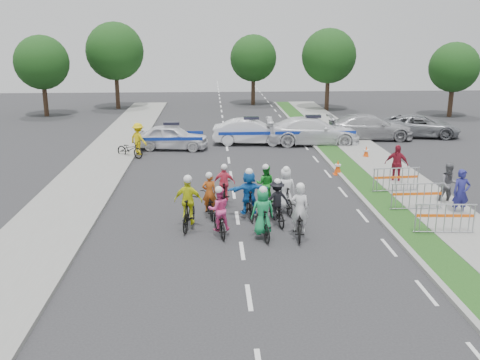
{
  "coord_description": "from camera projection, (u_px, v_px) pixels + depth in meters",
  "views": [
    {
      "loc": [
        -0.9,
        -15.24,
        6.52
      ],
      "look_at": [
        0.16,
        4.19,
        1.1
      ],
      "focal_mm": 40.0,
      "sensor_mm": 36.0,
      "label": 1
    }
  ],
  "objects": [
    {
      "name": "sidewalk_right",
      "position": [
        422.0,
        197.0,
        21.65
      ],
      "size": [
        2.4,
        60.0,
        0.13
      ],
      "primitive_type": "cube",
      "color": "gray",
      "rests_on": "ground"
    },
    {
      "name": "rider_0",
      "position": [
        299.0,
        219.0,
        17.42
      ],
      "size": [
        0.88,
        1.91,
        1.88
      ],
      "rotation": [
        0.0,
        0.0,
        3.01
      ],
      "color": "black",
      "rests_on": "ground"
    },
    {
      "name": "rider_3",
      "position": [
        189.0,
        208.0,
        18.13
      ],
      "size": [
        1.02,
        1.89,
        1.93
      ],
      "rotation": [
        0.0,
        0.0,
        2.97
      ],
      "color": "black",
      "rests_on": "ground"
    },
    {
      "name": "civilian_suv",
      "position": [
        419.0,
        126.0,
        34.16
      ],
      "size": [
        5.34,
        3.22,
        1.39
      ],
      "primitive_type": "imported",
      "rotation": [
        0.0,
        0.0,
        1.38
      ],
      "color": "gray",
      "rests_on": "ground"
    },
    {
      "name": "tree_4",
      "position": [
        253.0,
        58.0,
        48.2
      ],
      "size": [
        4.2,
        4.2,
        6.3
      ],
      "color": "#382619",
      "rests_on": "ground"
    },
    {
      "name": "barrier_2",
      "position": [
        396.0,
        181.0,
        22.09
      ],
      "size": [
        2.03,
        0.64,
        1.12
      ],
      "primitive_type": null,
      "rotation": [
        0.0,
        0.0,
        0.07
      ],
      "color": "#A5A8AD",
      "rests_on": "ground"
    },
    {
      "name": "marshal_hiviz",
      "position": [
        138.0,
        139.0,
        29.13
      ],
      "size": [
        1.28,
        1.22,
        1.74
      ],
      "primitive_type": "imported",
      "rotation": [
        0.0,
        0.0,
        2.44
      ],
      "color": "yellow",
      "rests_on": "ground"
    },
    {
      "name": "police_car_2",
      "position": [
        313.0,
        131.0,
        31.78
      ],
      "size": [
        5.63,
        2.52,
        1.6
      ],
      "primitive_type": "imported",
      "rotation": [
        0.0,
        0.0,
        1.52
      ],
      "color": "white",
      "rests_on": "ground"
    },
    {
      "name": "tree_2",
      "position": [
        454.0,
        67.0,
        41.38
      ],
      "size": [
        3.85,
        3.85,
        5.77
      ],
      "color": "#382619",
      "rests_on": "ground"
    },
    {
      "name": "parked_bike",
      "position": [
        130.0,
        149.0,
        28.52
      ],
      "size": [
        1.78,
        1.46,
        0.91
      ],
      "primitive_type": "imported",
      "rotation": [
        0.0,
        0.0,
        0.99
      ],
      "color": "black",
      "rests_on": "ground"
    },
    {
      "name": "rider_4",
      "position": [
        277.0,
        206.0,
        18.59
      ],
      "size": [
        1.01,
        1.72,
        1.68
      ],
      "rotation": [
        0.0,
        0.0,
        3.33
      ],
      "color": "black",
      "rests_on": "ground"
    },
    {
      "name": "rider_1",
      "position": [
        263.0,
        218.0,
        17.28
      ],
      "size": [
        0.83,
        1.77,
        1.8
      ],
      "rotation": [
        0.0,
        0.0,
        3.32
      ],
      "color": "black",
      "rests_on": "ground"
    },
    {
      "name": "tree_3",
      "position": [
        115.0,
        51.0,
        45.46
      ],
      "size": [
        4.9,
        4.9,
        7.35
      ],
      "color": "#382619",
      "rests_on": "ground"
    },
    {
      "name": "sidewalk_left",
      "position": [
        69.0,
        202.0,
        20.91
      ],
      "size": [
        3.0,
        60.0,
        0.13
      ],
      "primitive_type": "cube",
      "color": "gray",
      "rests_on": "ground"
    },
    {
      "name": "cone_1",
      "position": [
        366.0,
        152.0,
        28.27
      ],
      "size": [
        0.4,
        0.4,
        0.7
      ],
      "color": "#F24C0C",
      "rests_on": "ground"
    },
    {
      "name": "cone_0",
      "position": [
        338.0,
        167.0,
        25.16
      ],
      "size": [
        0.4,
        0.4,
        0.7
      ],
      "color": "#F24C0C",
      "rests_on": "ground"
    },
    {
      "name": "rider_2",
      "position": [
        219.0,
        216.0,
        17.6
      ],
      "size": [
        0.89,
        1.75,
        1.7
      ],
      "rotation": [
        0.0,
        0.0,
        3.33
      ],
      "color": "black",
      "rests_on": "ground"
    },
    {
      "name": "spectator_0",
      "position": [
        461.0,
        193.0,
        19.41
      ],
      "size": [
        0.64,
        0.42,
        1.73
      ],
      "primitive_type": "imported",
      "rotation": [
        0.0,
        0.0,
        -0.01
      ],
      "color": "navy",
      "rests_on": "ground"
    },
    {
      "name": "rider_9",
      "position": [
        224.0,
        189.0,
        20.64
      ],
      "size": [
        0.86,
        1.62,
        1.67
      ],
      "rotation": [
        0.0,
        0.0,
        3.05
      ],
      "color": "black",
      "rests_on": "ground"
    },
    {
      "name": "police_car_1",
      "position": [
        251.0,
        132.0,
        31.89
      ],
      "size": [
        4.63,
        1.95,
        1.49
      ],
      "primitive_type": "imported",
      "rotation": [
        0.0,
        0.0,
        1.49
      ],
      "color": "white",
      "rests_on": "ground"
    },
    {
      "name": "tree_0",
      "position": [
        42.0,
        63.0,
        41.53
      ],
      "size": [
        4.2,
        4.2,
        6.3
      ],
      "color": "#382619",
      "rests_on": "ground"
    },
    {
      "name": "rider_7",
      "position": [
        285.0,
        194.0,
        19.76
      ],
      "size": [
        0.83,
        1.77,
        1.8
      ],
      "rotation": [
        0.0,
        0.0,
        3.32
      ],
      "color": "black",
      "rests_on": "ground"
    },
    {
      "name": "curb_right",
      "position": [
        361.0,
        198.0,
        21.52
      ],
      "size": [
        0.2,
        60.0,
        0.12
      ],
      "primitive_type": "cube",
      "color": "gray",
      "rests_on": "ground"
    },
    {
      "name": "spectator_2",
      "position": [
        396.0,
        164.0,
        23.53
      ],
      "size": [
        1.1,
        0.88,
        1.75
      ],
      "primitive_type": "imported",
      "rotation": [
        0.0,
        0.0,
        -0.53
      ],
      "color": "maroon",
      "rests_on": "ground"
    },
    {
      "name": "rider_8",
      "position": [
        265.0,
        190.0,
        20.51
      ],
      "size": [
        0.87,
        1.74,
        1.7
      ],
      "rotation": [
        0.0,
        0.0,
        2.96
      ],
      "color": "black",
      "rests_on": "ground"
    },
    {
      "name": "civilian_sedan",
      "position": [
        370.0,
        127.0,
        33.32
      ],
      "size": [
        5.41,
        2.5,
        1.53
      ],
      "primitive_type": "imported",
      "rotation": [
        0.0,
        0.0,
        1.5
      ],
      "color": "#A4A4A9",
      "rests_on": "ground"
    },
    {
      "name": "tree_1",
      "position": [
        329.0,
        56.0,
        44.57
      ],
      "size": [
        4.55,
        4.55,
        6.82
      ],
      "color": "#382619",
      "rests_on": "ground"
    },
    {
      "name": "rider_6",
      "position": [
        209.0,
        201.0,
        19.43
      ],
      "size": [
        0.78,
        1.71,
        1.68
      ],
      "rotation": [
        0.0,
        0.0,
        3.27
      ],
      "color": "black",
      "rests_on": "ground"
    },
    {
      "name": "ground",
      "position": [
        242.0,
        251.0,
        16.46
      ],
      "size": [
        90.0,
        90.0,
        0.0
      ],
      "primitive_type": "plane",
      "color": "#28282B",
      "rests_on": "ground"
    },
    {
      "name": "barrier_0",
      "position": [
        445.0,
        220.0,
        17.49
      ],
      "size": [
        2.03,
        0.64,
        1.12
      ],
      "primitive_type": null,
      "rotation": [
        0.0,
        0.0,
        -0.07
      ],
      "color": "#A5A8AD",
      "rests_on": "ground"
    },
    {
      "name": "police_car_0",
      "position": [
        172.0,
        137.0,
        30.52
      ],
      "size": [
        4.33,
        2.25,
        1.41
      ],
      "primitive_type": "imported",
      "rotation": [
        0.0,
        0.0,
        1.42
      ],
      "color": "white",
      "rests_on": "ground"
    },
    {
      "name": "spectator_1",
      "position": [
        449.0,
        185.0,
        20.54
      ],
      "size": [
        0.85,
        0.68,
        1.68
      ],
      "primitive_type": "imported",
      "rotation": [
        0.0,
        0.0,
        -0.06
      ],
      "color": "#5A5A5F",
      "rests_on": "ground"
    },
    {
      "name": "barrier_1",
      "position": [
        417.0,
        198.0,
        19.84
      ],
      "size": [
        2.01,
        0.53,
        1.12
      ],
      "primitive_type": null,
      "rotation": [
        0.0,
        0.0,
        0.01
      ],
      "color": "#A5A8AD",
      "rests_on": "ground"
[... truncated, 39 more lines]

